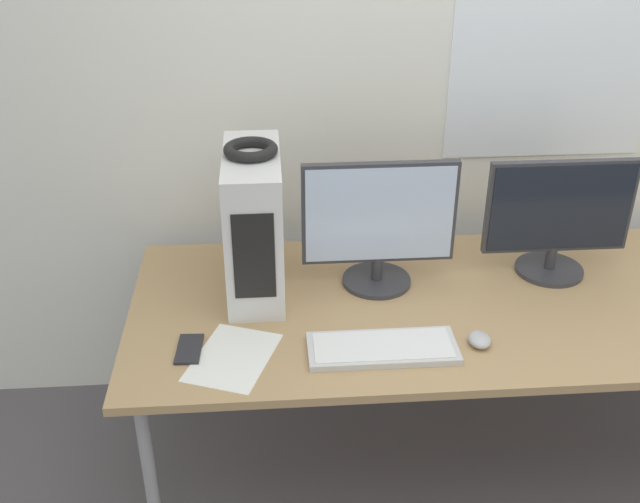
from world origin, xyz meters
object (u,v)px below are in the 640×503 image
Objects in this scene: monitor_right_near at (558,217)px; mouse at (480,340)px; headphones at (251,149)px; monitor_main at (379,223)px; pc_tower at (254,223)px; keyboard at (383,348)px; cell_phone at (189,349)px.

mouse is at bearing -131.25° from monitor_right_near.
monitor_main is at bearing -1.42° from headphones.
pc_tower is at bearing -178.92° from monitor_right_near.
mouse is at bearing -30.32° from headphones.
keyboard is 5.29× the size of mouse.
mouse reaches higher than keyboard.
monitor_right_near is (1.02, 0.02, -0.28)m from headphones.
pc_tower is at bearing 149.74° from mouse.
headphones is 2.02× the size of mouse.
monitor_right_near is (1.02, 0.02, -0.02)m from pc_tower.
monitor_right_near is at bearing 32.71° from keyboard.
monitor_main reaches higher than mouse.
cell_phone is (-0.57, 0.05, -0.01)m from keyboard.
keyboard is (0.37, -0.40, -0.23)m from pc_tower.
keyboard is (-0.65, -0.42, -0.20)m from monitor_right_near.
headphones is 1.06m from monitor_right_near.
pc_tower is 0.47m from cell_phone.
cell_phone is at bearing -163.08° from monitor_right_near.
pc_tower reaches higher than monitor_main.
monitor_right_near reaches higher than mouse.
headphones is 0.38× the size of keyboard.
cell_phone is (-0.20, -0.35, -0.23)m from pc_tower.
headphones is 0.33× the size of monitor_main.
mouse is (0.26, -0.38, -0.21)m from monitor_main.
monitor_main reaches higher than monitor_right_near.
monitor_right_near is at bearing 1.03° from headphones.
headphones is at bearing 90.00° from pc_tower.
monitor_main is at bearing 32.45° from cell_phone.
headphones is at bearing 178.58° from monitor_main.
monitor_main is 0.45m from keyboard.
mouse is (0.66, -0.39, -0.22)m from pc_tower.
headphones is 0.63m from cell_phone.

